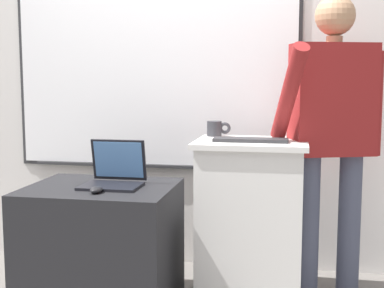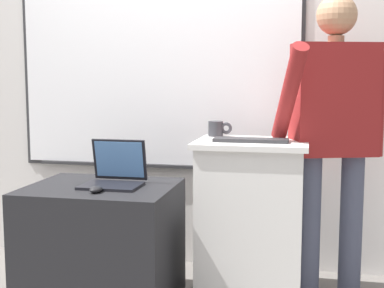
{
  "view_description": "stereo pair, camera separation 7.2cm",
  "coord_description": "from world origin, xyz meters",
  "px_view_note": "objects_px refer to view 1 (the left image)",
  "views": [
    {
      "loc": [
        0.71,
        -2.46,
        1.27
      ],
      "look_at": [
        0.17,
        0.36,
        0.92
      ],
      "focal_mm": 50.0,
      "sensor_mm": 36.0,
      "label": 1
    },
    {
      "loc": [
        0.78,
        -2.45,
        1.27
      ],
      "look_at": [
        0.17,
        0.36,
        0.92
      ],
      "focal_mm": 50.0,
      "sensor_mm": 36.0,
      "label": 2
    }
  ],
  "objects_px": {
    "lectern_podium": "(250,221)",
    "laptop": "(115,173)",
    "coffee_mug": "(216,129)",
    "side_desk": "(102,246)",
    "wireless_keyboard": "(251,140)",
    "person_presenter": "(332,124)",
    "computer_mouse_by_laptop": "(96,190)"
  },
  "relations": [
    {
      "from": "lectern_podium",
      "to": "laptop",
      "type": "relative_size",
      "value": 2.91
    },
    {
      "from": "wireless_keyboard",
      "to": "person_presenter",
      "type": "bearing_deg",
      "value": 24.51
    },
    {
      "from": "side_desk",
      "to": "computer_mouse_by_laptop",
      "type": "distance_m",
      "value": 0.4
    },
    {
      "from": "lectern_podium",
      "to": "person_presenter",
      "type": "relative_size",
      "value": 0.54
    },
    {
      "from": "side_desk",
      "to": "coffee_mug",
      "type": "height_order",
      "value": "coffee_mug"
    },
    {
      "from": "computer_mouse_by_laptop",
      "to": "person_presenter",
      "type": "bearing_deg",
      "value": 24.05
    },
    {
      "from": "side_desk",
      "to": "lectern_podium",
      "type": "bearing_deg",
      "value": 15.86
    },
    {
      "from": "lectern_podium",
      "to": "coffee_mug",
      "type": "height_order",
      "value": "coffee_mug"
    },
    {
      "from": "laptop",
      "to": "coffee_mug",
      "type": "distance_m",
      "value": 0.67
    },
    {
      "from": "side_desk",
      "to": "laptop",
      "type": "height_order",
      "value": "laptop"
    },
    {
      "from": "lectern_podium",
      "to": "wireless_keyboard",
      "type": "distance_m",
      "value": 0.48
    },
    {
      "from": "side_desk",
      "to": "person_presenter",
      "type": "relative_size",
      "value": 0.47
    },
    {
      "from": "side_desk",
      "to": "coffee_mug",
      "type": "bearing_deg",
      "value": 35.56
    },
    {
      "from": "side_desk",
      "to": "wireless_keyboard",
      "type": "xyz_separation_m",
      "value": [
        0.81,
        0.17,
        0.6
      ]
    },
    {
      "from": "coffee_mug",
      "to": "lectern_podium",
      "type": "bearing_deg",
      "value": -38.8
    },
    {
      "from": "person_presenter",
      "to": "computer_mouse_by_laptop",
      "type": "height_order",
      "value": "person_presenter"
    },
    {
      "from": "lectern_podium",
      "to": "side_desk",
      "type": "relative_size",
      "value": 1.15
    },
    {
      "from": "lectern_podium",
      "to": "side_desk",
      "type": "bearing_deg",
      "value": -164.14
    },
    {
      "from": "laptop",
      "to": "computer_mouse_by_laptop",
      "type": "relative_size",
      "value": 3.19
    },
    {
      "from": "wireless_keyboard",
      "to": "laptop",
      "type": "bearing_deg",
      "value": -170.6
    },
    {
      "from": "laptop",
      "to": "side_desk",
      "type": "bearing_deg",
      "value": -148.16
    },
    {
      "from": "person_presenter",
      "to": "laptop",
      "type": "relative_size",
      "value": 5.43
    },
    {
      "from": "side_desk",
      "to": "person_presenter",
      "type": "xyz_separation_m",
      "value": [
        1.25,
        0.37,
        0.67
      ]
    },
    {
      "from": "person_presenter",
      "to": "wireless_keyboard",
      "type": "relative_size",
      "value": 4.25
    },
    {
      "from": "laptop",
      "to": "coffee_mug",
      "type": "xyz_separation_m",
      "value": [
        0.51,
        0.37,
        0.22
      ]
    },
    {
      "from": "side_desk",
      "to": "coffee_mug",
      "type": "relative_size",
      "value": 5.63
    },
    {
      "from": "lectern_podium",
      "to": "side_desk",
      "type": "xyz_separation_m",
      "value": [
        -0.81,
        -0.23,
        -0.13
      ]
    },
    {
      "from": "person_presenter",
      "to": "side_desk",
      "type": "bearing_deg",
      "value": 177.91
    },
    {
      "from": "lectern_podium",
      "to": "coffee_mug",
      "type": "xyz_separation_m",
      "value": [
        -0.23,
        0.18,
        0.51
      ]
    },
    {
      "from": "laptop",
      "to": "coffee_mug",
      "type": "relative_size",
      "value": 2.23
    },
    {
      "from": "side_desk",
      "to": "laptop",
      "type": "distance_m",
      "value": 0.42
    },
    {
      "from": "person_presenter",
      "to": "wireless_keyboard",
      "type": "distance_m",
      "value": 0.49
    }
  ]
}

